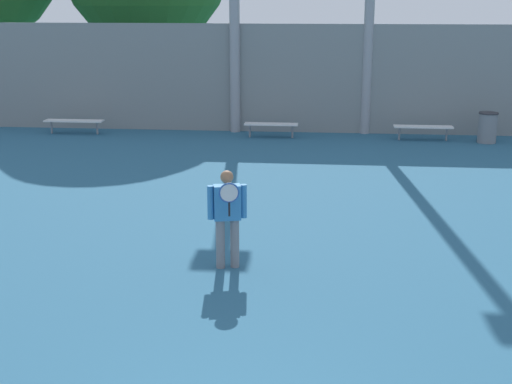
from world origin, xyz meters
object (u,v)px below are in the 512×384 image
object	(u,v)px
bench_courtside_near	(423,127)
bench_adjacent_court	(271,125)
bench_courtside_far	(74,121)
trash_bin	(487,128)
tennis_player	(227,213)

from	to	relation	value
bench_courtside_near	bench_adjacent_court	distance (m)	4.49
bench_courtside_near	bench_courtside_far	world-z (taller)	same
bench_adjacent_court	trash_bin	bearing A→B (deg)	-1.43
tennis_player	trash_bin	xyz separation A→B (m)	(6.16, 10.50, -0.45)
bench_courtside_near	bench_courtside_far	bearing A→B (deg)	180.00
tennis_player	bench_courtside_far	bearing A→B (deg)	106.10
tennis_player	bench_courtside_near	size ratio (longest dim) A/B	0.92
trash_bin	bench_adjacent_court	bearing A→B (deg)	178.57
bench_courtside_far	trash_bin	xyz separation A→B (m)	(12.40, -0.16, 0.06)
bench_courtside_far	trash_bin	world-z (taller)	trash_bin
bench_courtside_far	bench_adjacent_court	bearing A→B (deg)	0.00
trash_bin	bench_courtside_near	bearing A→B (deg)	175.02
tennis_player	bench_courtside_near	world-z (taller)	tennis_player
bench_courtside_near	trash_bin	size ratio (longest dim) A/B	1.94
bench_courtside_far	trash_bin	distance (m)	12.40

